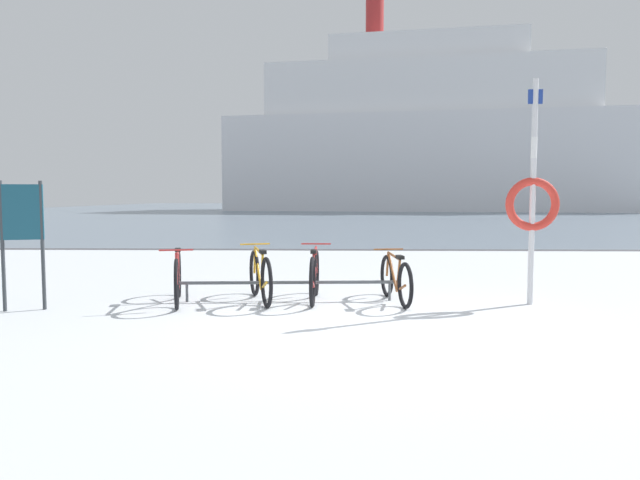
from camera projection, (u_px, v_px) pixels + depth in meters
ground at (340, 211)px, 60.69m from camera, size 80.00×132.00×0.08m
bike_rack at (289, 283)px, 8.65m from camera, size 3.34×0.26×0.31m
bicycle_0 at (178, 278)px, 8.47m from camera, size 0.56×1.72×0.83m
bicycle_1 at (260, 276)px, 8.62m from camera, size 0.64×1.69×0.83m
bicycle_2 at (314, 276)px, 8.66m from camera, size 0.46×1.69×0.83m
bicycle_3 at (395, 279)px, 8.56m from camera, size 0.47×1.64×0.76m
info_sign at (22, 224)px, 7.88m from camera, size 0.54×0.20×1.77m
rescue_post at (533, 199)px, 8.31m from camera, size 0.77×0.12×3.21m
ferry_ship at (433, 140)px, 61.70m from camera, size 45.01×17.38×22.46m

